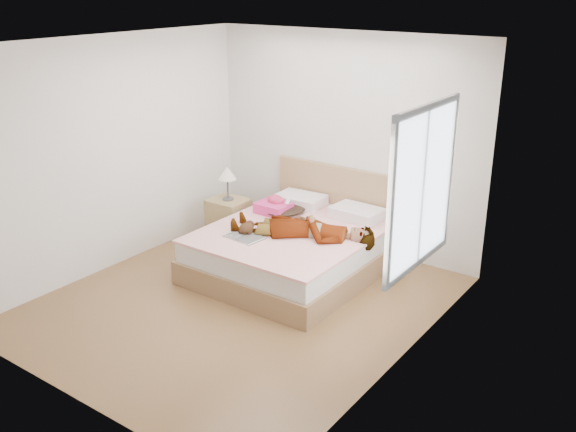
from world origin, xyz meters
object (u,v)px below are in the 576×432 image
object	(u,v)px
bed	(297,246)
woman	(304,225)
coffee_mug	(273,226)
towel	(274,206)
magazine	(244,237)
nightstand	(229,217)
phone	(288,202)
plush_toy	(247,228)

from	to	relation	value
bed	woman	bearing A→B (deg)	-37.71
bed	coffee_mug	distance (m)	0.41
towel	magazine	world-z (taller)	towel
bed	towel	world-z (taller)	bed
nightstand	woman	bearing A→B (deg)	-12.55
towel	woman	bearing A→B (deg)	-28.17
bed	towel	distance (m)	0.64
bed	towel	xyz separation A→B (m)	(-0.50, 0.23, 0.32)
bed	magazine	bearing A→B (deg)	-117.05
phone	bed	xyz separation A→B (m)	(0.33, -0.27, -0.39)
nightstand	towel	bearing A→B (deg)	5.38
phone	bed	bearing A→B (deg)	-59.79
phone	bed	world-z (taller)	bed
plush_toy	nightstand	world-z (taller)	nightstand
phone	nightstand	bearing A→B (deg)	166.31
coffee_mug	nightstand	world-z (taller)	nightstand
bed	nightstand	bearing A→B (deg)	171.89
nightstand	plush_toy	bearing A→B (deg)	-38.13
towel	nightstand	xyz separation A→B (m)	(-0.66, -0.06, -0.27)
phone	coffee_mug	world-z (taller)	phone
phone	coffee_mug	xyz separation A→B (m)	(0.16, -0.50, -0.11)
bed	coffee_mug	xyz separation A→B (m)	(-0.17, -0.23, 0.28)
woman	towel	distance (m)	0.76
bed	plush_toy	distance (m)	0.66
magazine	coffee_mug	xyz separation A→B (m)	(0.13, 0.35, 0.04)
bed	magazine	xyz separation A→B (m)	(-0.30, -0.59, 0.24)
magazine	plush_toy	distance (m)	0.13
phone	nightstand	size ratio (longest dim) A/B	0.09
towel	bed	bearing A→B (deg)	-24.49
woman	nightstand	size ratio (longest dim) A/B	1.61
bed	plush_toy	bearing A→B (deg)	-125.10
phone	nightstand	distance (m)	0.91
plush_toy	nightstand	distance (m)	1.08
plush_toy	woman	bearing A→B (deg)	34.67
coffee_mug	nightstand	distance (m)	1.10
bed	nightstand	distance (m)	1.18
phone	magazine	distance (m)	0.87
woman	coffee_mug	distance (m)	0.36
woman	bed	xyz separation A→B (m)	(-0.17, 0.13, -0.34)
woman	coffee_mug	bearing A→B (deg)	-93.78
woman	towel	world-z (taller)	woman
plush_toy	coffee_mug	bearing A→B (deg)	55.81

